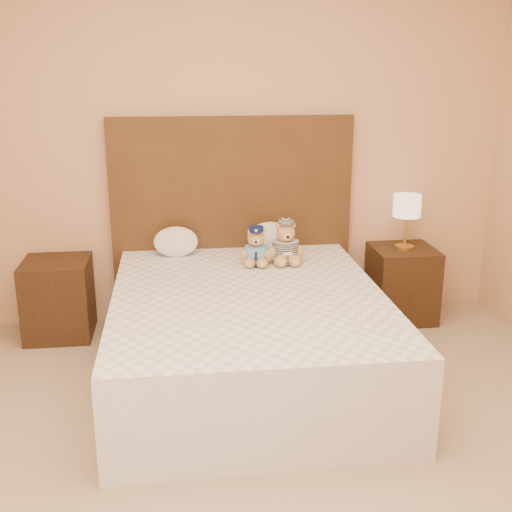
{
  "coord_description": "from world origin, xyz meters",
  "views": [
    {
      "loc": [
        -0.41,
        -2.36,
        1.87
      ],
      "look_at": [
        0.08,
        1.45,
        0.7
      ],
      "focal_mm": 45.0,
      "sensor_mm": 36.0,
      "label": 1
    }
  ],
  "objects": [
    {
      "name": "headboard",
      "position": [
        0.0,
        2.21,
        0.75
      ],
      "size": [
        1.75,
        0.08,
        1.5
      ],
      "primitive_type": "cube",
      "color": "#523318",
      "rests_on": "ground"
    },
    {
      "name": "nightstand_left",
      "position": [
        -1.25,
        2.0,
        0.28
      ],
      "size": [
        0.45,
        0.45,
        0.55
      ],
      "primitive_type": "cube",
      "color": "#352211",
      "rests_on": "ground"
    },
    {
      "name": "pillow_left",
      "position": [
        -0.42,
        2.03,
        0.66
      ],
      "size": [
        0.31,
        0.2,
        0.22
      ],
      "primitive_type": "ellipsoid",
      "color": "white",
      "rests_on": "bed"
    },
    {
      "name": "bed",
      "position": [
        0.0,
        1.2,
        0.28
      ],
      "size": [
        1.6,
        2.0,
        0.55
      ],
      "color": "white",
      "rests_on": "ground"
    },
    {
      "name": "teddy_prisoner",
      "position": [
        0.32,
        1.75,
        0.7
      ],
      "size": [
        0.27,
        0.25,
        0.29
      ],
      "primitive_type": null,
      "rotation": [
        0.0,
        0.0,
        0.01
      ],
      "color": "#B98648",
      "rests_on": "bed"
    },
    {
      "name": "teddy_police",
      "position": [
        0.12,
        1.74,
        0.68
      ],
      "size": [
        0.26,
        0.25,
        0.26
      ],
      "primitive_type": null,
      "rotation": [
        0.0,
        0.0,
        -0.17
      ],
      "color": "#B98648",
      "rests_on": "bed"
    },
    {
      "name": "lamp",
      "position": [
        1.25,
        2.0,
        0.85
      ],
      "size": [
        0.2,
        0.2,
        0.4
      ],
      "color": "gold",
      "rests_on": "nightstand_right"
    },
    {
      "name": "ground",
      "position": [
        0.0,
        0.0,
        0.0
      ],
      "size": [
        4.0,
        4.5,
        0.0
      ],
      "primitive_type": "cube",
      "color": "tan",
      "rests_on": "ground"
    },
    {
      "name": "room_walls",
      "position": [
        0.0,
        0.46,
        1.81
      ],
      "size": [
        4.04,
        4.52,
        2.72
      ],
      "color": "tan",
      "rests_on": "ground"
    },
    {
      "name": "pillow_right",
      "position": [
        0.26,
        2.03,
        0.67
      ],
      "size": [
        0.33,
        0.21,
        0.23
      ],
      "primitive_type": "ellipsoid",
      "color": "white",
      "rests_on": "bed"
    },
    {
      "name": "nightstand_right",
      "position": [
        1.25,
        2.0,
        0.28
      ],
      "size": [
        0.45,
        0.45,
        0.55
      ],
      "primitive_type": "cube",
      "color": "#352211",
      "rests_on": "ground"
    }
  ]
}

